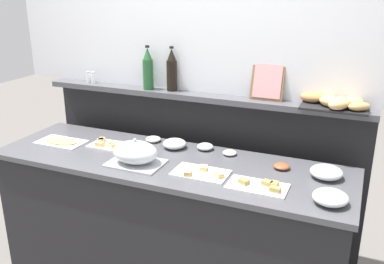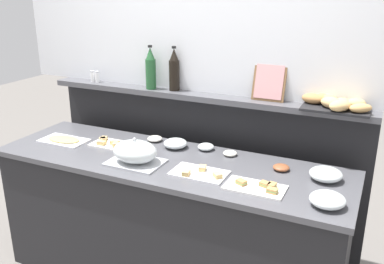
{
  "view_description": "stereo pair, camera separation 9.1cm",
  "coord_description": "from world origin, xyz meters",
  "px_view_note": "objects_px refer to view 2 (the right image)",
  "views": [
    {
      "loc": [
        1.11,
        -2.22,
        1.95
      ],
      "look_at": [
        0.12,
        0.1,
        1.07
      ],
      "focal_mm": 39.63,
      "sensor_mm": 36.0,
      "label": 1
    },
    {
      "loc": [
        1.19,
        -2.18,
        1.95
      ],
      "look_at": [
        0.12,
        0.1,
        1.07
      ],
      "focal_mm": 39.63,
      "sensor_mm": 36.0,
      "label": 2
    }
  ],
  "objects_px": {
    "sandwich_platter_rear": "(200,173)",
    "wine_bottle_green": "(151,69)",
    "condiment_bowl_teal": "(230,153)",
    "framed_picture": "(269,82)",
    "cold_cuts_platter": "(64,140)",
    "glass_bowl_medium": "(327,200)",
    "condiment_bowl_cream": "(155,139)",
    "sandwich_platter_side": "(113,144)",
    "wine_bottle_dark": "(174,71)",
    "sandwich_platter_front": "(257,187)",
    "glass_bowl_extra": "(206,147)",
    "bread_basket": "(335,103)",
    "glass_bowl_small": "(175,144)",
    "condiment_bowl_red": "(281,167)",
    "glass_bowl_large": "(326,175)",
    "salt_shaker": "(93,76)",
    "pepper_shaker": "(97,77)",
    "serving_cloche": "(135,152)"
  },
  "relations": [
    {
      "from": "sandwich_platter_rear",
      "to": "wine_bottle_green",
      "type": "height_order",
      "value": "wine_bottle_green"
    },
    {
      "from": "condiment_bowl_teal",
      "to": "framed_picture",
      "type": "relative_size",
      "value": 0.37
    },
    {
      "from": "cold_cuts_platter",
      "to": "glass_bowl_medium",
      "type": "bearing_deg",
      "value": -5.28
    },
    {
      "from": "cold_cuts_platter",
      "to": "framed_picture",
      "type": "height_order",
      "value": "framed_picture"
    },
    {
      "from": "wine_bottle_green",
      "to": "condiment_bowl_cream",
      "type": "bearing_deg",
      "value": -55.62
    },
    {
      "from": "sandwich_platter_side",
      "to": "wine_bottle_dark",
      "type": "xyz_separation_m",
      "value": [
        0.28,
        0.41,
        0.46
      ]
    },
    {
      "from": "sandwich_platter_front",
      "to": "framed_picture",
      "type": "xyz_separation_m",
      "value": [
        -0.13,
        0.64,
        0.44
      ]
    },
    {
      "from": "sandwich_platter_rear",
      "to": "glass_bowl_extra",
      "type": "height_order",
      "value": "glass_bowl_extra"
    },
    {
      "from": "glass_bowl_extra",
      "to": "bread_basket",
      "type": "height_order",
      "value": "bread_basket"
    },
    {
      "from": "sandwich_platter_front",
      "to": "glass_bowl_small",
      "type": "height_order",
      "value": "glass_bowl_small"
    },
    {
      "from": "glass_bowl_extra",
      "to": "condiment_bowl_red",
      "type": "distance_m",
      "value": 0.55
    },
    {
      "from": "glass_bowl_large",
      "to": "salt_shaker",
      "type": "xyz_separation_m",
      "value": [
        -1.85,
        0.33,
        0.34
      ]
    },
    {
      "from": "sandwich_platter_side",
      "to": "pepper_shaker",
      "type": "height_order",
      "value": "pepper_shaker"
    },
    {
      "from": "wine_bottle_green",
      "to": "glass_bowl_small",
      "type": "bearing_deg",
      "value": -36.42
    },
    {
      "from": "cold_cuts_platter",
      "to": "glass_bowl_small",
      "type": "xyz_separation_m",
      "value": [
        0.78,
        0.22,
        0.02
      ]
    },
    {
      "from": "cold_cuts_platter",
      "to": "condiment_bowl_teal",
      "type": "xyz_separation_m",
      "value": [
        1.16,
        0.25,
        0.01
      ]
    },
    {
      "from": "glass_bowl_large",
      "to": "condiment_bowl_cream",
      "type": "distance_m",
      "value": 1.2
    },
    {
      "from": "glass_bowl_small",
      "to": "salt_shaker",
      "type": "relative_size",
      "value": 1.84
    },
    {
      "from": "salt_shaker",
      "to": "cold_cuts_platter",
      "type": "bearing_deg",
      "value": -81.31
    },
    {
      "from": "condiment_bowl_cream",
      "to": "bread_basket",
      "type": "xyz_separation_m",
      "value": [
        1.17,
        0.18,
        0.35
      ]
    },
    {
      "from": "serving_cloche",
      "to": "bread_basket",
      "type": "height_order",
      "value": "bread_basket"
    },
    {
      "from": "bread_basket",
      "to": "salt_shaker",
      "type": "bearing_deg",
      "value": 179.85
    },
    {
      "from": "cold_cuts_platter",
      "to": "glass_bowl_small",
      "type": "bearing_deg",
      "value": 16.05
    },
    {
      "from": "serving_cloche",
      "to": "wine_bottle_green",
      "type": "distance_m",
      "value": 0.73
    },
    {
      "from": "cold_cuts_platter",
      "to": "framed_picture",
      "type": "relative_size",
      "value": 1.36
    },
    {
      "from": "condiment_bowl_teal",
      "to": "condiment_bowl_cream",
      "type": "height_order",
      "value": "condiment_bowl_cream"
    },
    {
      "from": "condiment_bowl_teal",
      "to": "bread_basket",
      "type": "xyz_separation_m",
      "value": [
        0.59,
        0.21,
        0.35
      ]
    },
    {
      "from": "sandwich_platter_front",
      "to": "condiment_bowl_cream",
      "type": "xyz_separation_m",
      "value": [
        -0.88,
        0.41,
        0.01
      ]
    },
    {
      "from": "sandwich_platter_side",
      "to": "glass_bowl_extra",
      "type": "distance_m",
      "value": 0.65
    },
    {
      "from": "sandwich_platter_side",
      "to": "glass_bowl_medium",
      "type": "distance_m",
      "value": 1.49
    },
    {
      "from": "sandwich_platter_rear",
      "to": "condiment_bowl_cream",
      "type": "distance_m",
      "value": 0.64
    },
    {
      "from": "wine_bottle_dark",
      "to": "sandwich_platter_front",
      "type": "bearing_deg",
      "value": -36.91
    },
    {
      "from": "glass_bowl_medium",
      "to": "condiment_bowl_teal",
      "type": "distance_m",
      "value": 0.79
    },
    {
      "from": "condiment_bowl_red",
      "to": "sandwich_platter_rear",
      "type": "bearing_deg",
      "value": -148.07
    },
    {
      "from": "sandwich_platter_front",
      "to": "condiment_bowl_cream",
      "type": "distance_m",
      "value": 0.97
    },
    {
      "from": "glass_bowl_small",
      "to": "framed_picture",
      "type": "bearing_deg",
      "value": 27.01
    },
    {
      "from": "serving_cloche",
      "to": "pepper_shaker",
      "type": "height_order",
      "value": "pepper_shaker"
    },
    {
      "from": "condiment_bowl_teal",
      "to": "pepper_shaker",
      "type": "xyz_separation_m",
      "value": [
        -1.19,
        0.21,
        0.36
      ]
    },
    {
      "from": "condiment_bowl_red",
      "to": "condiment_bowl_cream",
      "type": "height_order",
      "value": "condiment_bowl_cream"
    },
    {
      "from": "glass_bowl_medium",
      "to": "glass_bowl_extra",
      "type": "distance_m",
      "value": 0.96
    },
    {
      "from": "pepper_shaker",
      "to": "framed_picture",
      "type": "xyz_separation_m",
      "value": [
        1.35,
        0.04,
        0.08
      ]
    },
    {
      "from": "glass_bowl_small",
      "to": "condiment_bowl_teal",
      "type": "relative_size",
      "value": 1.76
    },
    {
      "from": "glass_bowl_medium",
      "to": "wine_bottle_green",
      "type": "height_order",
      "value": "wine_bottle_green"
    },
    {
      "from": "sandwich_platter_front",
      "to": "glass_bowl_extra",
      "type": "xyz_separation_m",
      "value": [
        -0.48,
        0.41,
        0.01
      ]
    },
    {
      "from": "sandwich_platter_front",
      "to": "sandwich_platter_side",
      "type": "bearing_deg",
      "value": 169.11
    },
    {
      "from": "sandwich_platter_front",
      "to": "salt_shaker",
      "type": "distance_m",
      "value": 1.68
    },
    {
      "from": "wine_bottle_green",
      "to": "sandwich_platter_rear",
      "type": "bearing_deg",
      "value": -40.78
    },
    {
      "from": "glass_bowl_medium",
      "to": "sandwich_platter_rear",
      "type": "bearing_deg",
      "value": 174.28
    },
    {
      "from": "sandwich_platter_rear",
      "to": "condiment_bowl_cream",
      "type": "xyz_separation_m",
      "value": [
        -0.52,
        0.37,
        0.01
      ]
    },
    {
      "from": "sandwich_platter_front",
      "to": "glass_bowl_large",
      "type": "relative_size",
      "value": 1.78
    }
  ]
}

